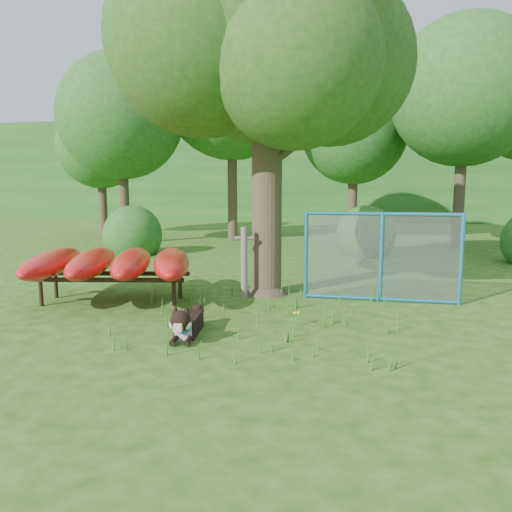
% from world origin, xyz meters
% --- Properties ---
extents(ground, '(80.00, 80.00, 0.00)m').
position_xyz_m(ground, '(0.00, 0.00, 0.00)').
color(ground, '#234E0F').
rests_on(ground, ground).
extents(oak_tree, '(5.54, 4.82, 7.22)m').
position_xyz_m(oak_tree, '(0.01, 2.90, 4.81)').
color(oak_tree, '#3D3021').
rests_on(oak_tree, ground).
extents(wooden_post, '(0.37, 0.18, 1.36)m').
position_xyz_m(wooden_post, '(-0.29, 2.41, 0.72)').
color(wooden_post, '#675A4D').
rests_on(wooden_post, ground).
extents(kayak_rack, '(3.60, 3.21, 0.95)m').
position_xyz_m(kayak_rack, '(-2.58, 1.62, 0.73)').
color(kayak_rack, black).
rests_on(kayak_rack, ground).
extents(husky_dog, '(0.42, 1.25, 0.55)m').
position_xyz_m(husky_dog, '(-0.53, -0.12, 0.19)').
color(husky_dog, black).
rests_on(husky_dog, ground).
extents(fence_section, '(2.83, 0.09, 2.76)m').
position_xyz_m(fence_section, '(2.23, 2.68, 0.83)').
color(fence_section, teal).
rests_on(fence_section, ground).
extents(wildflower_clump, '(0.11, 0.10, 0.23)m').
position_xyz_m(wildflower_clump, '(0.93, 0.76, 0.19)').
color(wildflower_clump, '#3B7C28').
rests_on(wildflower_clump, ground).
extents(bg_tree_a, '(4.40, 4.40, 6.70)m').
position_xyz_m(bg_tree_a, '(-6.50, 10.00, 4.48)').
color(bg_tree_a, '#3D3021').
rests_on(bg_tree_a, ground).
extents(bg_tree_b, '(5.20, 5.20, 8.22)m').
position_xyz_m(bg_tree_b, '(-3.00, 12.00, 5.61)').
color(bg_tree_b, '#3D3021').
rests_on(bg_tree_b, ground).
extents(bg_tree_c, '(4.00, 4.00, 6.12)m').
position_xyz_m(bg_tree_c, '(1.50, 13.00, 4.11)').
color(bg_tree_c, '#3D3021').
rests_on(bg_tree_c, ground).
extents(bg_tree_d, '(4.80, 4.80, 7.50)m').
position_xyz_m(bg_tree_d, '(5.00, 11.00, 5.08)').
color(bg_tree_d, '#3D3021').
rests_on(bg_tree_d, ground).
extents(bg_tree_f, '(3.60, 3.60, 5.55)m').
position_xyz_m(bg_tree_f, '(-9.00, 13.00, 3.73)').
color(bg_tree_f, '#3D3021').
rests_on(bg_tree_f, ground).
extents(shrub_left, '(1.80, 1.80, 1.80)m').
position_xyz_m(shrub_left, '(-5.00, 7.50, 0.00)').
color(shrub_left, '#20591D').
rests_on(shrub_left, ground).
extents(shrub_mid, '(1.80, 1.80, 1.80)m').
position_xyz_m(shrub_mid, '(2.00, 9.00, 0.00)').
color(shrub_mid, '#20591D').
rests_on(shrub_mid, ground).
extents(wooded_hillside, '(80.00, 12.00, 6.00)m').
position_xyz_m(wooded_hillside, '(0.00, 28.00, 3.00)').
color(wooded_hillside, '#20591D').
rests_on(wooded_hillside, ground).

